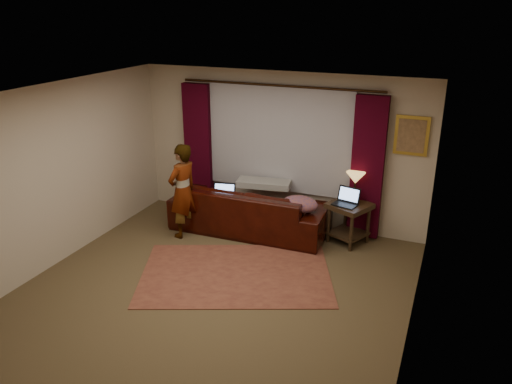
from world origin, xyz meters
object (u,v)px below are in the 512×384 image
at_px(sofa, 250,201).
at_px(person, 183,191).
at_px(laptop_sofa, 223,194).
at_px(end_table, 348,223).
at_px(tiffany_lamp, 355,187).
at_px(laptop_table, 345,197).

relative_size(sofa, person, 1.67).
distance_m(laptop_sofa, end_table, 2.09).
height_order(sofa, person, person).
bearing_deg(end_table, laptop_sofa, -170.17).
xyz_separation_m(laptop_sofa, person, (-0.51, -0.42, 0.12)).
xyz_separation_m(tiffany_lamp, laptop_table, (-0.09, -0.23, -0.11)).
height_order(end_table, tiffany_lamp, tiffany_lamp).
bearing_deg(tiffany_lamp, sofa, -169.24).
distance_m(end_table, tiffany_lamp, 0.59).
height_order(end_table, laptop_table, laptop_table).
bearing_deg(person, sofa, 137.91).
height_order(laptop_sofa, tiffany_lamp, tiffany_lamp).
bearing_deg(laptop_table, sofa, -163.56).
bearing_deg(laptop_table, laptop_sofa, -159.37).
height_order(laptop_sofa, laptop_table, laptop_table).
relative_size(laptop_sofa, tiffany_lamp, 0.84).
distance_m(end_table, person, 2.70).
bearing_deg(tiffany_lamp, laptop_table, -112.64).
xyz_separation_m(laptop_sofa, laptop_table, (1.98, 0.26, 0.14)).
bearing_deg(laptop_sofa, laptop_table, -5.69).
bearing_deg(tiffany_lamp, laptop_sofa, -166.80).
relative_size(laptop_sofa, person, 0.26).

